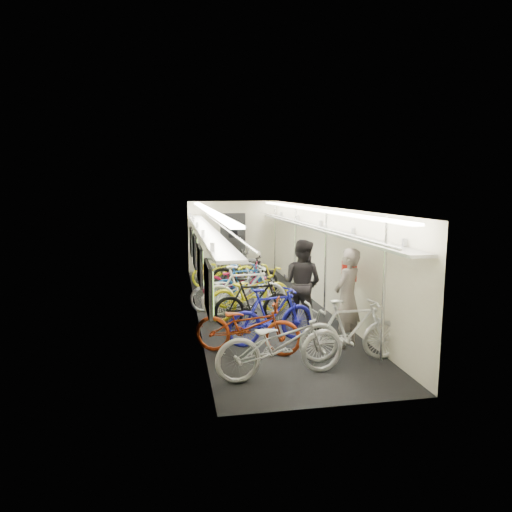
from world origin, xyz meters
name	(u,v)px	position (x,y,z in m)	size (l,w,h in m)	color
train_car_shell	(240,236)	(-0.36, 0.71, 1.66)	(10.00, 10.00, 10.00)	black
bicycle_0	(281,343)	(-0.44, -3.96, 0.53)	(0.70, 2.02, 1.06)	#A8A9AD
bicycle_1	(272,316)	(-0.26, -2.45, 0.52)	(0.49, 1.74, 1.05)	#1B1BA2
bicycle_2	(247,326)	(-0.78, -2.88, 0.49)	(0.65, 1.86, 0.97)	maroon
bicycle_3	(254,302)	(-0.38, -1.30, 0.51)	(0.48, 1.70, 1.02)	black
bicycle_4	(250,293)	(-0.37, -0.68, 0.55)	(0.74, 2.11, 1.11)	gold
bicycle_5	(245,291)	(-0.46, -0.56, 0.57)	(0.54, 1.91, 1.15)	white
bicycle_6	(229,290)	(-0.75, -0.04, 0.48)	(0.63, 1.81, 0.95)	silver
bicycle_7	(243,283)	(-0.30, 0.69, 0.49)	(0.46, 1.62, 0.97)	#1A539F
bicycle_8	(237,281)	(-0.41, 0.98, 0.48)	(0.64, 1.83, 0.96)	maroon
bicycle_9	(244,274)	(-0.16, 1.46, 0.56)	(0.53, 1.86, 1.12)	black
bicycle_10	(224,271)	(-0.58, 2.49, 0.48)	(0.64, 1.84, 0.97)	yellow
bicycle_11	(351,330)	(0.83, -3.54, 0.52)	(0.49, 1.74, 1.05)	silver
bicycle_12	(226,267)	(-0.46, 2.93, 0.50)	(0.67, 1.91, 1.00)	slate
bicycle_14	(230,263)	(-0.28, 3.49, 0.55)	(0.72, 2.08, 1.09)	slate
passenger_near	(347,298)	(1.02, -2.85, 0.89)	(0.65, 0.43, 1.78)	gray
passenger_mid	(302,283)	(0.58, -1.49, 0.90)	(0.87, 0.68, 1.80)	black
backpack	(349,271)	(1.25, -2.35, 1.28)	(0.26, 0.14, 0.38)	#B11A11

